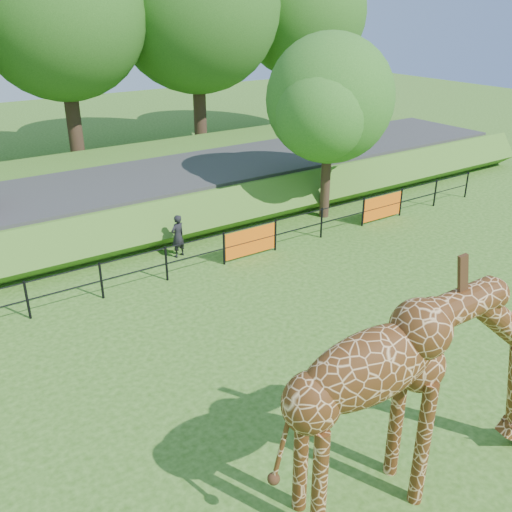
% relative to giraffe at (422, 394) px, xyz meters
% --- Properties ---
extents(ground, '(90.00, 90.00, 0.00)m').
position_rel_giraffe_xyz_m(ground, '(0.01, 1.50, -1.90)').
color(ground, '#2D5615').
rests_on(ground, ground).
extents(giraffe, '(5.41, 1.97, 3.80)m').
position_rel_giraffe_xyz_m(giraffe, '(0.00, 0.00, 0.00)').
color(giraffe, '#4E2A10').
rests_on(giraffe, ground).
extents(perimeter_fence, '(28.07, 0.10, 1.10)m').
position_rel_giraffe_xyz_m(perimeter_fence, '(0.01, 9.50, -1.35)').
color(perimeter_fence, black).
rests_on(perimeter_fence, ground).
extents(embankment, '(40.00, 9.00, 1.30)m').
position_rel_giraffe_xyz_m(embankment, '(0.01, 17.00, -1.25)').
color(embankment, '#2D5615').
rests_on(embankment, ground).
extents(road, '(40.00, 5.00, 0.12)m').
position_rel_giraffe_xyz_m(road, '(0.01, 15.50, -0.54)').
color(road, '#2C2C2E').
rests_on(road, embankment).
extents(visitor, '(0.60, 0.47, 1.43)m').
position_rel_giraffe_xyz_m(visitor, '(1.10, 10.88, -1.19)').
color(visitor, black).
rests_on(visitor, ground).
extents(tree_east, '(5.40, 4.71, 6.76)m').
position_rel_giraffe_xyz_m(tree_east, '(7.60, 11.13, 2.38)').
color(tree_east, '#342317').
rests_on(tree_east, ground).
extents(bg_tree_line, '(37.30, 8.80, 11.82)m').
position_rel_giraffe_xyz_m(bg_tree_line, '(1.90, 23.50, 5.29)').
color(bg_tree_line, '#342317').
rests_on(bg_tree_line, ground).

